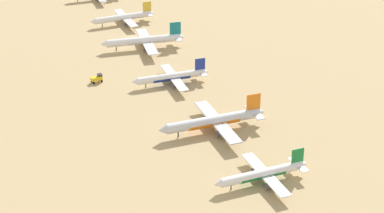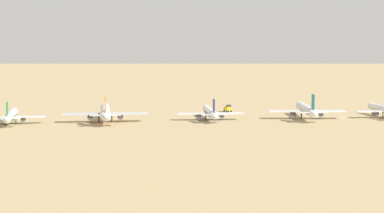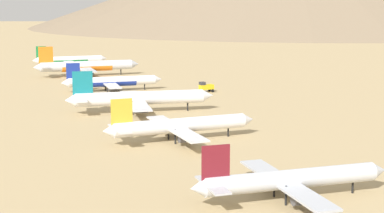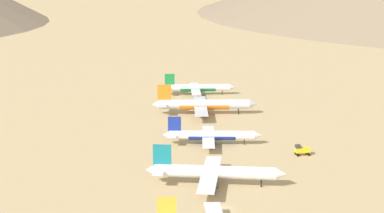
% 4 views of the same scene
% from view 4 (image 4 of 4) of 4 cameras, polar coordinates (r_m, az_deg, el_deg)
% --- Properties ---
extents(ground_plane, '(1841.65, 1841.65, 0.00)m').
position_cam_4_polar(ground_plane, '(199.72, 2.68, -8.33)').
color(ground_plane, tan).
extents(parked_jet_4, '(44.06, 35.81, 12.70)m').
position_cam_4_polar(parked_jet_4, '(216.47, 1.77, -5.39)').
color(parked_jet_4, white).
rests_on(parked_jet_4, ground).
extents(parked_jet_5, '(37.15, 30.11, 10.73)m').
position_cam_4_polar(parked_jet_5, '(259.81, 1.58, -2.38)').
color(parked_jet_5, white).
rests_on(parked_jet_5, ground).
extents(parked_jet_6, '(46.46, 37.73, 13.40)m').
position_cam_4_polar(parked_jet_6, '(305.57, 0.93, 0.16)').
color(parked_jet_6, silver).
rests_on(parked_jet_6, ground).
extents(parked_jet_7, '(37.29, 30.33, 10.75)m').
position_cam_4_polar(parked_jet_7, '(345.68, 0.43, 1.53)').
color(parked_jet_7, white).
rests_on(parked_jet_7, ground).
extents(service_truck, '(5.57, 3.67, 3.90)m').
position_cam_4_polar(service_truck, '(250.22, 8.97, -3.51)').
color(service_truck, yellow).
rests_on(service_truck, ground).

